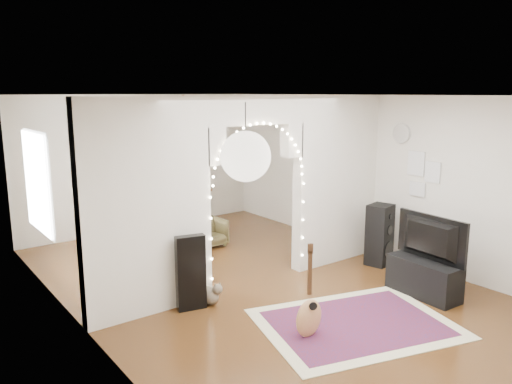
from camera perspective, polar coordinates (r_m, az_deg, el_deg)
floor at (r=7.46m, az=-0.13°, el=-10.23°), size 7.50×7.50×0.00m
ceiling at (r=6.94m, az=-0.15°, el=10.99°), size 5.00×7.50×0.02m
wall_back at (r=10.28m, az=-12.85°, el=3.27°), size 5.00×0.02×2.70m
wall_left at (r=5.95m, az=-19.76°, el=-2.88°), size 0.02×7.50×2.70m
wall_right at (r=8.79m, az=13.00°, el=1.93°), size 0.02×7.50×2.70m
divider_wall at (r=7.06m, az=-0.14°, el=0.58°), size 5.00×0.20×2.70m
fairy_lights at (r=6.94m, az=0.51°, el=1.44°), size 1.64×0.04×1.60m
window at (r=7.64m, az=-23.73°, el=1.01°), size 0.04×1.20×1.40m
wall_clock at (r=8.31m, az=16.32°, el=6.46°), size 0.03×0.31×0.31m
picture_frames at (r=8.15m, az=18.34°, el=1.99°), size 0.02×0.50×0.70m
paper_lantern at (r=3.91m, az=-1.20°, el=4.09°), size 0.40×0.40×0.40m
ceiling_fan at (r=8.62m, az=-8.27°, el=8.95°), size 1.10×1.10×0.30m
area_rug at (r=6.32m, az=11.32°, el=-14.52°), size 2.64×2.26×0.02m
guitar_case at (r=6.47m, az=-7.46°, el=-9.14°), size 0.39×0.20×0.98m
acoustic_guitar at (r=5.79m, az=6.10°, el=-12.50°), size 0.40×0.26×0.94m
tabby_cat at (r=6.72m, az=-5.23°, el=-11.57°), size 0.31×0.49×0.32m
floor_speaker at (r=8.28m, az=13.95°, el=-4.78°), size 0.45×0.41×0.99m
media_console at (r=7.28m, az=18.61°, el=-9.29°), size 0.46×1.02×0.50m
tv at (r=7.11m, az=18.89°, el=-5.06°), size 0.20×1.08×0.62m
bookcase at (r=9.98m, az=-14.32°, el=-0.22°), size 1.59×0.51×1.61m
dining_table at (r=10.44m, az=-8.96°, el=-0.18°), size 1.30×0.96×0.76m
flower_vase at (r=10.41m, az=-8.98°, el=0.73°), size 0.21×0.21×0.19m
dining_chair_left at (r=7.56m, az=-9.38°, el=-8.17°), size 0.68×0.69×0.48m
dining_chair_right at (r=9.09m, az=-5.39°, el=-4.63°), size 0.56×0.57×0.50m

